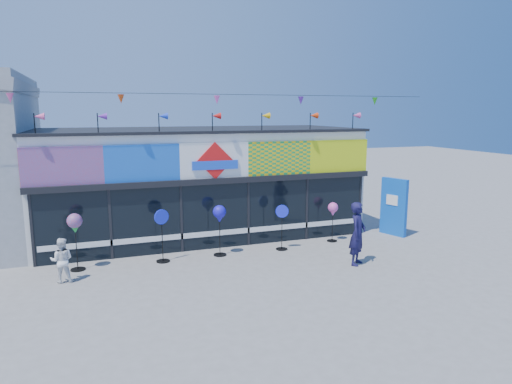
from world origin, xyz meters
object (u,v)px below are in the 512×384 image
spinner_0 (75,225)px  adult_man (358,234)px  spinner_2 (219,215)px  child (62,260)px  spinner_3 (282,226)px  spinner_4 (333,210)px  blue_sign (394,207)px  spinner_1 (162,234)px

spinner_0 → adult_man: bearing=-16.1°
spinner_2 → adult_man: (3.82, -2.33, -0.37)m
child → spinner_3: bearing=-166.2°
spinner_0 → spinner_2: spinner_0 is taller
spinner_4 → child: spinner_4 is taller
blue_sign → spinner_2: size_ratio=1.30×
spinner_0 → spinner_3: size_ratio=1.11×
blue_sign → spinner_3: 4.85m
child → spinner_0: bearing=-104.0°
spinner_1 → spinner_4: 6.27m
spinner_1 → spinner_4: (6.26, 0.24, 0.27)m
spinner_1 → adult_man: adult_man is taller
spinner_1 → spinner_4: bearing=2.2°
blue_sign → spinner_1: blue_sign is taller
spinner_2 → spinner_4: 4.37m
spinner_1 → spinner_4: spinner_1 is taller
blue_sign → adult_man: bearing=-160.4°
spinner_0 → spinner_1: bearing=-1.8°
adult_man → spinner_1: bearing=116.1°
blue_sign → spinner_3: size_ratio=1.40×
spinner_2 → spinner_4: spinner_2 is taller
spinner_1 → child: size_ratio=1.34×
blue_sign → spinner_3: (-4.83, -0.33, -0.28)m
blue_sign → spinner_0: bearing=161.9°
adult_man → spinner_2: bearing=106.7°
child → blue_sign: bearing=-167.1°
spinner_1 → spinner_2: 1.95m
spinner_1 → spinner_2: (1.90, 0.02, 0.46)m
spinner_4 → adult_man: size_ratio=0.74×
spinner_4 → spinner_0: bearing=-178.9°
spinner_2 → child: bearing=-169.9°
spinner_0 → spinner_1: 2.60m
spinner_3 → child: (-7.01, -0.76, -0.20)m
spinner_3 → child: size_ratio=1.24×
spinner_2 → spinner_3: bearing=-2.6°
spinner_2 → adult_man: size_ratio=0.86×
spinner_2 → child: (-4.81, -0.86, -0.73)m
blue_sign → spinner_2: blue_sign is taller
spinner_0 → spinner_1: spinner_0 is taller
blue_sign → spinner_1: size_ratio=1.30×
child → spinner_2: bearing=-162.3°
spinner_1 → adult_man: size_ratio=0.86×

